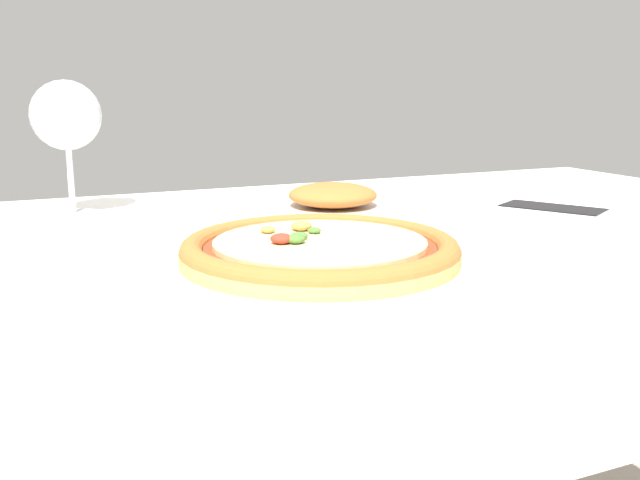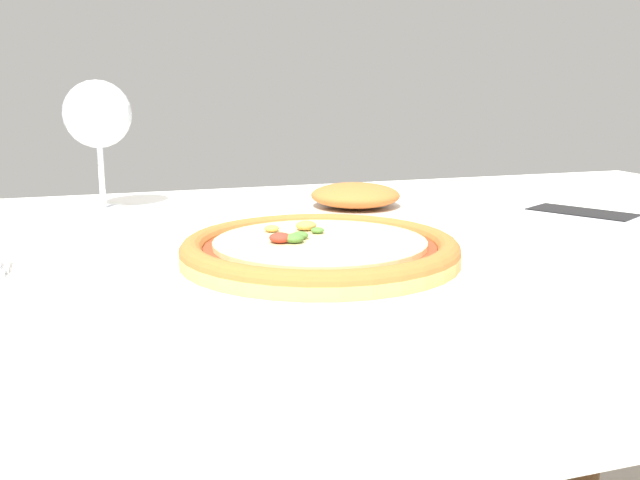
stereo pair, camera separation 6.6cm
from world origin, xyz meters
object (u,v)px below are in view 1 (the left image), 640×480
object	(u,v)px
dining_table	(342,319)
pizza_plate	(320,254)
cell_phone	(553,211)
side_plate	(333,202)
wine_glass_far_left	(66,117)

from	to	relation	value
dining_table	pizza_plate	distance (m)	0.15
pizza_plate	cell_phone	bearing A→B (deg)	18.80
dining_table	side_plate	world-z (taller)	side_plate
pizza_plate	cell_phone	size ratio (longest dim) A/B	1.85
dining_table	side_plate	distance (m)	0.21
pizza_plate	side_plate	xyz separation A→B (m)	(0.14, 0.27, -0.00)
cell_phone	wine_glass_far_left	bearing A→B (deg)	156.00
wine_glass_far_left	cell_phone	world-z (taller)	wine_glass_far_left
wine_glass_far_left	cell_phone	bearing A→B (deg)	-24.00
dining_table	cell_phone	world-z (taller)	cell_phone
pizza_plate	side_plate	size ratio (longest dim) A/B	1.44
wine_glass_far_left	cell_phone	distance (m)	0.65
cell_phone	side_plate	xyz separation A→B (m)	(-0.26, 0.13, 0.01)
cell_phone	side_plate	bearing A→B (deg)	153.93
wine_glass_far_left	side_plate	distance (m)	0.37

